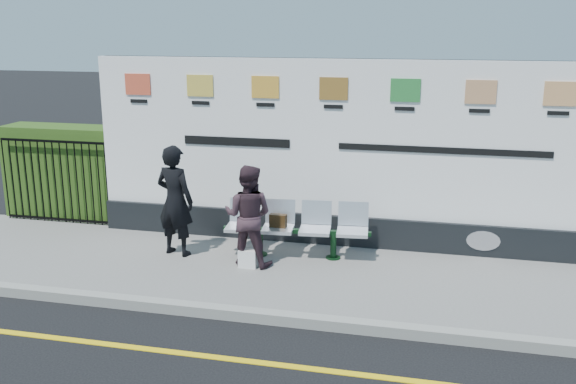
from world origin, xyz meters
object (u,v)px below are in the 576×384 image
object	(u,v)px
billboard	(333,166)
bench	(296,242)
woman_right	(248,216)
woman_left	(175,201)

from	to	relation	value
billboard	bench	bearing A→B (deg)	-118.62
billboard	bench	size ratio (longest dim) A/B	3.64
woman_right	woman_left	bearing A→B (deg)	-6.11
billboard	bench	xyz separation A→B (m)	(-0.43, -0.78, -1.06)
bench	woman_left	bearing A→B (deg)	-176.25
woman_left	bench	bearing A→B (deg)	-157.05
bench	woman_right	world-z (taller)	woman_right
billboard	woman_left	distance (m)	2.57
bench	woman_left	world-z (taller)	woman_left
woman_left	woman_right	distance (m)	1.25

